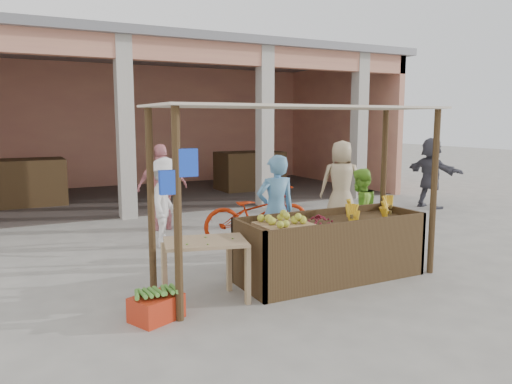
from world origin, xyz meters
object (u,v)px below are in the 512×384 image
motorcycle (257,212)px  fruit_stall (330,251)px  vendor_blue (276,207)px  red_crate (156,308)px  side_table (205,252)px  vendor_green (360,209)px

motorcycle → fruit_stall: bearing=-174.0°
fruit_stall → vendor_blue: (-0.36, 0.92, 0.50)m
red_crate → motorcycle: size_ratio=0.25×
fruit_stall → vendor_blue: 1.10m
vendor_blue → motorcycle: size_ratio=0.86×
fruit_stall → side_table: fruit_stall is taller
motorcycle → vendor_blue: bearing=171.0°
vendor_green → fruit_stall: bearing=13.3°
side_table → vendor_blue: 1.86m
side_table → fruit_stall: bearing=16.8°
motorcycle → vendor_green: bearing=-134.3°
vendor_green → motorcycle: bearing=-74.5°
fruit_stall → motorcycle: bearing=88.4°
fruit_stall → motorcycle: 2.33m
vendor_blue → motorcycle: (0.42, 1.41, -0.36)m
motorcycle → red_crate: bearing=142.7°
red_crate → vendor_blue: vendor_blue is taller
fruit_stall → side_table: (-1.89, -0.09, 0.24)m
red_crate → vendor_green: size_ratio=0.36×
fruit_stall → side_table: bearing=-177.3°
fruit_stall → vendor_blue: vendor_blue is taller
fruit_stall → side_table: 1.91m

